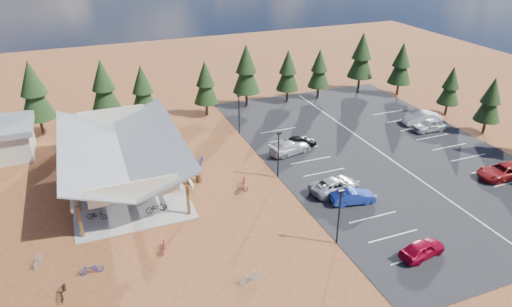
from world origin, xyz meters
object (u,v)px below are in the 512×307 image
trash_bin_1 (199,178)px  bike_8 (63,291)px  lamp_post_0 (339,213)px  bike_0 (97,215)px  bike_10 (91,269)px  bike_14 (201,160)px  car_0 (422,249)px  car_4 (300,141)px  car_6 (503,171)px  bike_pavilion (121,148)px  bike_2 (99,178)px  bike_11 (163,246)px  car_9 (422,118)px  car_3 (290,147)px  bike_9 (38,261)px  car_8 (430,125)px  car_1 (353,197)px  bike_7 (142,148)px  trash_bin_0 (190,181)px  bike_16 (241,190)px  bike_4 (156,207)px  bike_1 (120,189)px  bike_5 (151,189)px  bike_15 (244,182)px  bike_6 (142,170)px  lamp_post_1 (278,152)px  bike_13 (250,277)px  lamp_post_2 (239,112)px

trash_bin_1 → bike_8: 18.05m
lamp_post_0 → bike_0: 21.35m
bike_10 → bike_14: (12.48, 14.12, 0.01)m
car_0 → car_4: car_0 is taller
bike_8 → car_6: size_ratio=0.33×
bike_pavilion → bike_2: bike_pavilion is taller
bike_10 → bike_11: bearing=98.0°
bike_14 → car_9: car_9 is taller
bike_8 → car_3: (24.79, 14.62, 0.31)m
car_9 → bike_9: bearing=-65.5°
bike_11 → car_8: (36.51, 11.48, 0.33)m
bike_14 → car_1: size_ratio=0.43×
bike_7 → car_8: size_ratio=0.35×
lamp_post_0 → trash_bin_0: (-9.01, 13.86, -2.53)m
trash_bin_1 → car_4: 13.93m
bike_16 → car_8: 28.11m
bike_4 → bike_pavilion: bearing=13.6°
bike_14 → bike_1: bearing=-136.1°
bike_1 → bike_4: bike_1 is taller
car_0 → bike_14: bearing=19.9°
bike_0 → car_8: size_ratio=0.39×
car_8 → trash_bin_1: bearing=-84.5°
bike_1 → bike_5: bike_1 is taller
bike_9 → bike_15: bike_15 is taller
bike_8 → bike_6: bearing=70.6°
bike_1 → bike_14: bearing=-55.0°
bike_5 → bike_8: size_ratio=0.87×
bike_10 → car_0: car_0 is taller
lamp_post_1 → trash_bin_1: (-7.99, 2.08, -2.53)m
bike_6 → bike_9: size_ratio=1.11×
bike_9 → car_3: 28.50m
bike_9 → car_0: bearing=-178.4°
trash_bin_0 → car_8: car_8 is taller
lamp_post_1 → car_9: 24.28m
bike_14 → car_1: (11.29, -12.95, 0.26)m
bike_11 → lamp_post_1: bearing=44.2°
car_0 → bike_pavilion: bearing=34.9°
trash_bin_1 → bike_5: bearing=-173.6°
trash_bin_1 → car_9: car_9 is taller
lamp_post_0 → bike_9: (-23.02, 6.12, -2.53)m
lamp_post_0 → bike_5: size_ratio=3.27×
bike_13 → car_6: bearing=93.2°
bike_7 → car_1: bearing=-141.1°
lamp_post_2 → trash_bin_0: lamp_post_2 is taller
bike_pavilion → bike_16: size_ratio=12.56×
bike_2 → car_8: (40.46, -1.90, 0.29)m
bike_4 → bike_15: (9.13, 1.53, -0.07)m
bike_5 → bike_11: bearing=162.7°
bike_13 → car_1: 14.44m
bike_15 → bike_9: bearing=42.7°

